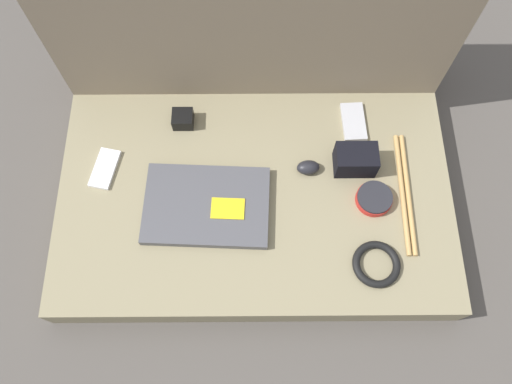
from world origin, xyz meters
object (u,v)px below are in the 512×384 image
Objects in this scene: camera_pouch at (357,160)px; charger_brick at (184,119)px; computer_mouse at (309,167)px; speaker_puck at (375,199)px; phone_black at (355,122)px; phone_silver at (106,169)px; laptop at (208,206)px.

camera_pouch reaches higher than charger_brick.
speaker_puck is at bearing -32.23° from computer_mouse.
computer_mouse is at bearing -135.29° from phone_black.
camera_pouch is 1.92× the size of charger_brick.
camera_pouch is at bearing 12.59° from phone_silver.
laptop is 0.32m from phone_silver.
speaker_puck is 0.76× the size of phone_silver.
charger_brick is (-0.49, 0.14, -0.02)m from camera_pouch.
laptop is at bearing -73.88° from charger_brick.
computer_mouse is at bearing 152.09° from speaker_puck.
laptop is at bearing -177.88° from speaker_puck.
phone_silver is at bearing -145.00° from charger_brick.
speaker_puck reaches higher than phone_black.
charger_brick is at bearing 177.09° from phone_black.
charger_brick is (-0.08, 0.27, 0.01)m from laptop.
phone_silver is (-0.75, 0.10, -0.01)m from speaker_puck.
charger_brick is at bearing 152.10° from computer_mouse.
phone_black is (0.72, 0.15, 0.00)m from phone_silver.
computer_mouse is (0.28, 0.11, 0.01)m from laptop.
computer_mouse is 0.53× the size of phone_black.
phone_silver is at bearing 160.94° from laptop.
phone_black is 0.50m from charger_brick.
phone_silver is 0.26m from charger_brick.
speaker_puck is at bearing -84.34° from phone_black.
phone_silver is 0.73m from phone_black.
camera_pouch reaches higher than computer_mouse.
camera_pouch reaches higher than phone_black.
camera_pouch is (0.13, 0.01, 0.02)m from computer_mouse.
laptop is 2.67× the size of phone_silver.
phone_silver is at bearing 172.46° from speaker_puck.
charger_brick is (-0.50, 0.00, 0.01)m from phone_black.
computer_mouse reaches higher than laptop.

